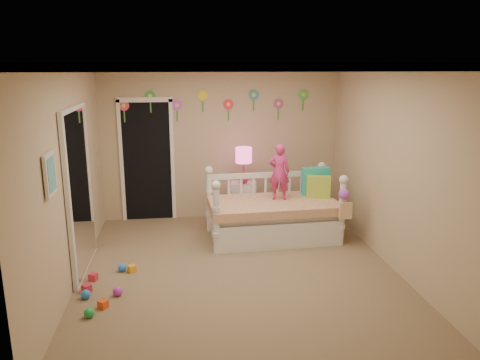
{
  "coord_description": "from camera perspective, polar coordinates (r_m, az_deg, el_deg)",
  "views": [
    {
      "loc": [
        -0.71,
        -5.5,
        2.59
      ],
      "look_at": [
        0.1,
        0.6,
        1.05
      ],
      "focal_mm": 34.73,
      "sensor_mm": 36.0,
      "label": 1
    }
  ],
  "objects": [
    {
      "name": "closet_doorway",
      "position": [
        7.91,
        -11.34,
        2.44
      ],
      "size": [
        0.9,
        0.04,
        2.07
      ],
      "primitive_type": "cube",
      "color": "black",
      "rests_on": "back_wall"
    },
    {
      "name": "toy_scatter",
      "position": [
        5.87,
        -17.39,
        -12.25
      ],
      "size": [
        1.07,
        1.45,
        0.11
      ],
      "primitive_type": null,
      "rotation": [
        0.0,
        0.0,
        0.22
      ],
      "color": "#996666",
      "rests_on": "floor"
    },
    {
      "name": "nightstand",
      "position": [
        7.71,
        0.44,
        -2.85
      ],
      "size": [
        0.46,
        0.38,
        0.7
      ],
      "primitive_type": "cube",
      "rotation": [
        0.0,
        0.0,
        -0.16
      ],
      "color": "white",
      "rests_on": "floor"
    },
    {
      "name": "daybed",
      "position": [
        7.04,
        4.06,
        -3.03
      ],
      "size": [
        1.99,
        1.13,
        1.06
      ],
      "primitive_type": null,
      "rotation": [
        0.0,
        0.0,
        0.04
      ],
      "color": "white",
      "rests_on": "floor"
    },
    {
      "name": "right_wall",
      "position": [
        6.27,
        18.25,
        1.45
      ],
      "size": [
        0.01,
        4.5,
        2.6
      ],
      "primitive_type": "cube",
      "color": "tan",
      "rests_on": "floor"
    },
    {
      "name": "child",
      "position": [
        7.0,
        4.84,
        1.0
      ],
      "size": [
        0.35,
        0.27,
        0.86
      ],
      "primitive_type": "imported",
      "rotation": [
        0.0,
        0.0,
        2.91
      ],
      "color": "#D12F7A",
      "rests_on": "daybed"
    },
    {
      "name": "mirror_closet",
      "position": [
        6.13,
        -19.07,
        -1.29
      ],
      "size": [
        0.07,
        1.3,
        2.1
      ],
      "primitive_type": "cube",
      "color": "white",
      "rests_on": "left_wall"
    },
    {
      "name": "hanging_bag",
      "position": [
        6.78,
        12.67,
        -2.99
      ],
      "size": [
        0.2,
        0.16,
        0.36
      ],
      "primitive_type": null,
      "color": "beige",
      "rests_on": "daybed"
    },
    {
      "name": "left_wall",
      "position": [
        5.8,
        -20.21,
        0.3
      ],
      "size": [
        0.01,
        4.5,
        2.6
      ],
      "primitive_type": "cube",
      "color": "tan",
      "rests_on": "floor"
    },
    {
      "name": "flower_decals",
      "position": [
        7.79,
        -3.01,
        9.25
      ],
      "size": [
        3.4,
        0.02,
        0.5
      ],
      "primitive_type": null,
      "color": "#B2668C",
      "rests_on": "back_wall"
    },
    {
      "name": "pillow_turquoise",
      "position": [
        7.39,
        9.26,
        -0.13
      ],
      "size": [
        0.44,
        0.18,
        0.43
      ],
      "primitive_type": "cube",
      "rotation": [
        0.0,
        0.0,
        0.06
      ],
      "color": "#24B8A0",
      "rests_on": "daybed"
    },
    {
      "name": "pillow_lime",
      "position": [
        7.23,
        9.61,
        -0.83
      ],
      "size": [
        0.38,
        0.21,
        0.34
      ],
      "primitive_type": "cube",
      "rotation": [
        0.0,
        0.0,
        -0.22
      ],
      "color": "#A5C93D",
      "rests_on": "daybed"
    },
    {
      "name": "floor",
      "position": [
        6.12,
        -0.19,
        -10.98
      ],
      "size": [
        4.0,
        4.5,
        0.01
      ],
      "primitive_type": "cube",
      "color": "#7F684C",
      "rests_on": "ground"
    },
    {
      "name": "crown_molding",
      "position": [
        5.55,
        -0.21,
        13.84
      ],
      "size": [
        4.0,
        4.5,
        0.06
      ],
      "primitive_type": null,
      "color": "white",
      "rests_on": "ceiling"
    },
    {
      "name": "ceiling",
      "position": [
        5.55,
        -0.21,
        14.15
      ],
      "size": [
        4.0,
        4.5,
        0.01
      ],
      "primitive_type": "cube",
      "color": "white",
      "rests_on": "floor"
    },
    {
      "name": "back_wall",
      "position": [
        7.89,
        -2.31,
        4.63
      ],
      "size": [
        4.0,
        0.01,
        2.6
      ],
      "primitive_type": "cube",
      "color": "tan",
      "rests_on": "floor"
    },
    {
      "name": "table_lamp",
      "position": [
        7.53,
        0.45,
        2.53
      ],
      "size": [
        0.27,
        0.27,
        0.59
      ],
      "color": "#D61C4D",
      "rests_on": "nightstand"
    },
    {
      "name": "wall_picture",
      "position": [
        4.88,
        -22.32,
        0.66
      ],
      "size": [
        0.05,
        0.34,
        0.42
      ],
      "primitive_type": "cube",
      "color": "white",
      "rests_on": "left_wall"
    }
  ]
}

